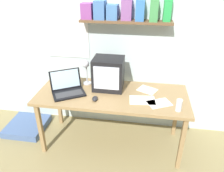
{
  "coord_description": "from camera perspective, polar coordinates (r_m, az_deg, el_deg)",
  "views": [
    {
      "loc": [
        0.34,
        -2.15,
        1.99
      ],
      "look_at": [
        0.0,
        0.0,
        0.83
      ],
      "focal_mm": 35.0,
      "sensor_mm": 36.0,
      "label": 1
    }
  ],
  "objects": [
    {
      "name": "corner_desk",
      "position": [
        2.55,
        0.0,
        -3.17
      ],
      "size": [
        1.73,
        0.71,
        0.73
      ],
      "color": "#9C7B4E",
      "rests_on": "ground_plane"
    },
    {
      "name": "back_wall",
      "position": [
        2.74,
        1.64,
        13.6
      ],
      "size": [
        5.6,
        0.24,
        2.6
      ],
      "color": "silver",
      "rests_on": "ground_plane"
    },
    {
      "name": "floor_cushion",
      "position": [
        3.36,
        -21.26,
        -9.68
      ],
      "size": [
        0.51,
        0.51,
        0.09
      ],
      "color": "#4C6797",
      "rests_on": "ground_plane"
    },
    {
      "name": "computer_mouse",
      "position": [
        2.4,
        -4.5,
        -3.3
      ],
      "size": [
        0.07,
        0.11,
        0.03
      ],
      "rotation": [
        0.0,
        0.0,
        0.13
      ],
      "color": "#232326",
      "rests_on": "corner_desk"
    },
    {
      "name": "desk_lamp",
      "position": [
        2.63,
        -6.85,
        4.75
      ],
      "size": [
        0.1,
        0.15,
        0.33
      ],
      "rotation": [
        0.0,
        0.0,
        0.14
      ],
      "color": "silver",
      "rests_on": "corner_desk"
    },
    {
      "name": "ground_plane",
      "position": [
        2.96,
        0.0,
        -14.34
      ],
      "size": [
        12.0,
        12.0,
        0.0
      ],
      "primitive_type": "plane",
      "color": "#968557"
    },
    {
      "name": "open_notebook",
      "position": [
        2.63,
        9.18,
        -1.0
      ],
      "size": [
        0.27,
        0.25,
        0.0
      ],
      "rotation": [
        0.0,
        0.0,
        -0.47
      ],
      "color": "white",
      "rests_on": "corner_desk"
    },
    {
      "name": "crt_monitor",
      "position": [
        2.56,
        -0.93,
        3.25
      ],
      "size": [
        0.35,
        0.3,
        0.38
      ],
      "rotation": [
        0.0,
        0.0,
        0.0
      ],
      "color": "black",
      "rests_on": "corner_desk"
    },
    {
      "name": "laptop",
      "position": [
        2.58,
        -11.59,
        -0.33
      ],
      "size": [
        0.46,
        0.44,
        0.24
      ],
      "rotation": [
        0.0,
        0.0,
        0.54
      ],
      "color": "black",
      "rests_on": "corner_desk"
    },
    {
      "name": "loose_paper_near_monitor",
      "position": [
        2.42,
        7.92,
        -3.67
      ],
      "size": [
        0.3,
        0.22,
        0.0
      ],
      "rotation": [
        0.0,
        0.0,
        0.1
      ],
      "color": "white",
      "rests_on": "corner_desk"
    },
    {
      "name": "loose_paper_near_laptop",
      "position": [
        2.4,
        12.24,
        -4.41
      ],
      "size": [
        0.29,
        0.26,
        0.0
      ],
      "rotation": [
        0.0,
        0.0,
        0.46
      ],
      "color": "white",
      "rests_on": "corner_desk"
    },
    {
      "name": "juice_glass",
      "position": [
        2.3,
        17.07,
        -4.98
      ],
      "size": [
        0.06,
        0.06,
        0.13
      ],
      "color": "white",
      "rests_on": "corner_desk"
    }
  ]
}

